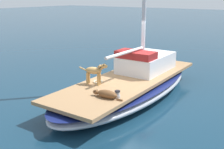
% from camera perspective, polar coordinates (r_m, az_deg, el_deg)
% --- Properties ---
extents(ground_plane, '(120.00, 120.00, 0.00)m').
position_cam_1_polar(ground_plane, '(9.71, 3.45, -4.42)').
color(ground_plane, '#143347').
extents(sailboat_main, '(2.67, 7.29, 0.66)m').
position_cam_1_polar(sailboat_main, '(9.60, 3.48, -2.55)').
color(sailboat_main, '#B2B7C1').
rests_on(sailboat_main, ground).
extents(cabin_house, '(1.45, 2.25, 0.84)m').
position_cam_1_polar(cabin_house, '(10.36, 6.72, 2.60)').
color(cabin_house, silver).
rests_on(cabin_house, sailboat_main).
extents(dog_tan, '(0.92, 0.37, 0.70)m').
position_cam_1_polar(dog_tan, '(8.70, -3.50, 0.63)').
color(dog_tan, tan).
rests_on(dog_tan, sailboat_main).
extents(dog_brown, '(0.95, 0.29, 0.22)m').
position_cam_1_polar(dog_brown, '(7.66, -1.20, -3.96)').
color(dog_brown, brown).
rests_on(dog_brown, sailboat_main).
extents(deck_winch, '(0.16, 0.16, 0.21)m').
position_cam_1_polar(deck_winch, '(7.64, 1.09, -4.07)').
color(deck_winch, '#B7B7BC').
rests_on(deck_winch, sailboat_main).
extents(coiled_rope, '(0.32, 0.32, 0.04)m').
position_cam_1_polar(coiled_rope, '(9.01, -2.83, -1.46)').
color(coiled_rope, beige).
rests_on(coiled_rope, sailboat_main).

